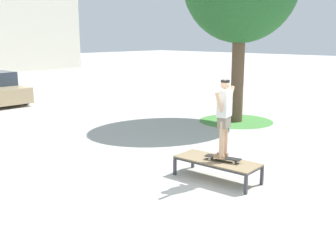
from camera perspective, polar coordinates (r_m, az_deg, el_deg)
name	(u,v)px	position (r m, az deg, el deg)	size (l,w,h in m)	color
ground_plane	(208,188)	(8.67, 5.61, -8.74)	(120.00, 120.00, 0.00)	#B7B5AD
skate_box	(217,162)	(9.07, 6.93, -5.03)	(0.88, 1.95, 0.46)	#38383D
skateboard	(223,158)	(8.96, 7.73, -4.46)	(0.39, 0.82, 0.09)	black
skater	(224,113)	(8.72, 7.92, 1.81)	(0.99, 0.36, 1.69)	tan
grass_patch_near_right	(236,121)	(15.49, 9.53, 0.70)	(2.76, 2.76, 0.01)	#47893D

